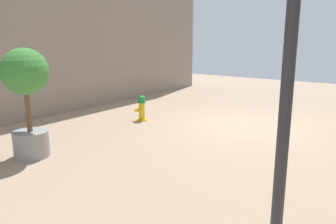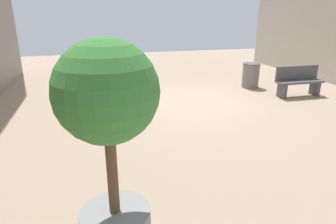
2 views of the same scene
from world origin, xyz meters
name	(u,v)px [view 1 (image 1 of 2)]	position (x,y,z in m)	size (l,w,h in m)	color
ground_plane	(247,126)	(0.00, 0.00, 0.00)	(23.40, 23.40, 0.00)	tan
fire_hydrant	(142,108)	(2.97, 1.34, 0.40)	(0.38, 0.38, 0.80)	gold
planter_tree	(26,91)	(2.81, 5.27, 1.47)	(0.98, 0.98, 2.36)	gray
street_lamp	(289,59)	(-2.64, 5.48, 2.34)	(0.36, 0.36, 3.75)	#2D2D33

